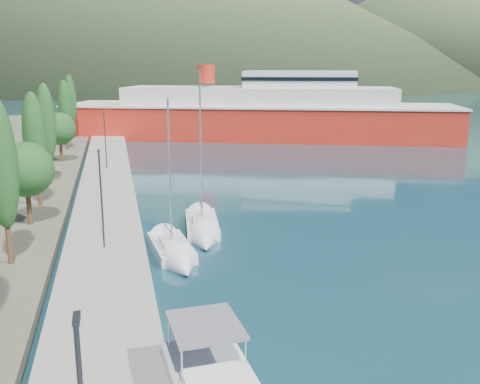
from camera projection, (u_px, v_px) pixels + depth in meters
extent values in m
plane|color=#143A46|center=(145.00, 112.00, 137.05)|extent=(1400.00, 1400.00, 0.00)
cube|color=gray|center=(106.00, 201.00, 45.97)|extent=(5.00, 88.00, 0.80)
cone|color=slate|center=(179.00, 0.00, 664.10)|extent=(760.00, 760.00, 180.00)
cone|color=slate|center=(458.00, 17.00, 669.27)|extent=(640.00, 640.00, 140.00)
cone|color=#3D5130|center=(173.00, 2.00, 397.67)|extent=(480.00, 480.00, 115.00)
cone|color=#3D5130|center=(449.00, 22.00, 430.98)|extent=(420.00, 420.00, 90.00)
cylinder|color=#47301E|center=(9.00, 246.00, 30.49)|extent=(0.30, 0.30, 2.09)
ellipsoid|color=#1E491C|center=(1.00, 164.00, 29.39)|extent=(1.80, 1.80, 7.42)
cylinder|color=#47301E|center=(29.00, 208.00, 38.03)|extent=(0.36, 0.36, 2.44)
sphere|color=#1E491C|center=(26.00, 169.00, 37.38)|extent=(3.90, 3.90, 3.90)
cylinder|color=#47301E|center=(39.00, 193.00, 43.31)|extent=(0.30, 0.30, 2.01)
ellipsoid|color=#1E491C|center=(34.00, 137.00, 42.25)|extent=(1.80, 1.80, 7.12)
cylinder|color=#47301E|center=(50.00, 173.00, 51.24)|extent=(0.30, 0.30, 2.09)
ellipsoid|color=#1E491C|center=(46.00, 123.00, 50.13)|extent=(1.80, 1.80, 7.42)
cylinder|color=#47301E|center=(61.00, 152.00, 62.77)|extent=(0.36, 0.36, 2.36)
sphere|color=#1E491C|center=(59.00, 129.00, 62.14)|extent=(3.78, 3.78, 3.78)
cylinder|color=#47301E|center=(67.00, 142.00, 72.01)|extent=(0.30, 0.30, 2.02)
ellipsoid|color=#1E491C|center=(65.00, 107.00, 70.94)|extent=(1.80, 1.80, 7.17)
cylinder|color=#47301E|center=(73.00, 132.00, 81.84)|extent=(0.30, 0.30, 2.15)
ellipsoid|color=#1E491C|center=(70.00, 100.00, 80.70)|extent=(1.80, 1.80, 7.61)
cube|color=#2D2D33|center=(76.00, 319.00, 10.89)|extent=(0.15, 0.50, 0.12)
cylinder|color=#2D2D33|center=(102.00, 200.00, 32.49)|extent=(0.12, 0.12, 6.00)
cube|color=#2D2D33|center=(99.00, 151.00, 32.02)|extent=(0.15, 0.50, 0.12)
cylinder|color=#2D2D33|center=(105.00, 141.00, 58.04)|extent=(0.12, 0.12, 6.00)
cube|color=#2D2D33|center=(104.00, 113.00, 57.58)|extent=(0.15, 0.50, 0.12)
cube|color=slate|center=(205.00, 325.00, 19.17)|extent=(2.64, 3.08, 0.11)
cube|color=silver|center=(171.00, 249.00, 34.49)|extent=(2.74, 5.65, 0.87)
cube|color=silver|center=(172.00, 242.00, 34.01)|extent=(1.54, 2.30, 0.34)
cylinder|color=silver|center=(170.00, 174.00, 32.98)|extent=(0.12, 0.12, 9.23)
cone|color=silver|center=(183.00, 268.00, 31.27)|extent=(2.46, 2.75, 2.23)
cube|color=silver|center=(202.00, 225.00, 39.58)|extent=(2.96, 6.52, 0.89)
cube|color=silver|center=(202.00, 219.00, 39.04)|extent=(1.64, 2.66, 0.35)
cylinder|color=silver|center=(201.00, 147.00, 37.81)|extent=(0.12, 0.12, 10.88)
cone|color=silver|center=(205.00, 243.00, 35.68)|extent=(2.59, 3.18, 2.28)
cube|color=red|center=(259.00, 124.00, 87.68)|extent=(63.14, 33.91, 6.04)
cube|color=silver|center=(259.00, 105.00, 86.98)|extent=(63.68, 34.43, 0.32)
cube|color=silver|center=(259.00, 97.00, 86.68)|extent=(44.19, 25.10, 3.24)
cube|color=silver|center=(299.00, 79.00, 85.23)|extent=(19.21, 13.62, 2.59)
cylinder|color=red|center=(206.00, 74.00, 86.85)|extent=(2.80, 2.80, 3.02)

